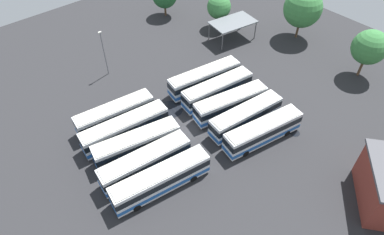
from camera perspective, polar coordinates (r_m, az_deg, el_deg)
name	(u,v)px	position (r m, az deg, el deg)	size (l,w,h in m)	color
ground_plane	(186,131)	(49.78, -0.99, -2.29)	(96.44, 96.44, 0.00)	#28282B
bus_row0_slot0	(161,179)	(42.36, -5.27, -10.34)	(13.08, 4.60, 3.49)	silver
bus_row0_slot1	(145,162)	(44.13, -7.86, -7.50)	(12.49, 4.09, 3.49)	silver
bus_row0_slot2	(137,144)	(46.28, -9.25, -4.42)	(12.15, 5.03, 3.49)	silver
bus_row0_slot3	(125,128)	(48.51, -11.18, -1.83)	(12.90, 4.21, 3.49)	silver
bus_row0_slot4	(115,114)	(50.83, -12.80, 0.50)	(11.94, 4.15, 3.49)	silver
bus_row1_slot0	(263,131)	(48.25, 11.85, -2.28)	(12.26, 4.75, 3.49)	silver
bus_row1_slot1	(246,116)	(49.90, 9.05, 0.19)	(12.06, 3.93, 3.49)	silver
bus_row1_slot2	(231,103)	(51.66, 6.53, 2.40)	(12.13, 4.97, 3.49)	silver
bus_row1_slot3	(217,90)	(53.86, 4.29, 4.69)	(12.31, 4.16, 3.49)	silver
bus_row1_slot4	(205,78)	(56.02, 2.12, 6.64)	(12.85, 4.54, 3.49)	silver
maintenance_shelter	(233,23)	(67.95, 6.93, 15.59)	(9.23, 6.36, 3.79)	slate
lamp_post_near_entrance	(104,52)	(59.17, -14.63, 10.68)	(0.56, 0.28, 8.30)	slate
tree_north_edge	(219,7)	(71.31, 4.57, 18.10)	(4.80, 4.80, 6.91)	brown
tree_west_edge	(369,47)	(63.42, 27.74, 10.43)	(5.74, 5.74, 8.56)	brown
tree_south_edge	(303,8)	(70.08, 18.18, 17.10)	(7.24, 7.24, 9.80)	brown
puddle_near_shelter	(170,109)	(53.14, -3.68, 1.40)	(4.00, 4.00, 0.01)	black
puddle_between_rows	(295,133)	(51.73, 16.92, -2.52)	(1.50, 1.50, 0.01)	black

